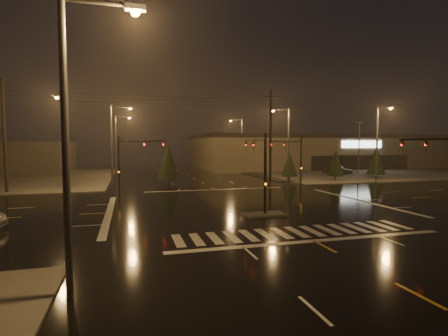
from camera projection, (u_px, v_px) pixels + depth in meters
The scene contains 26 objects.
ground at pixel (247, 206), 29.25m from camera, with size 140.00×140.00×0.00m, color black.
sidewalk_ne at pixel (345, 171), 66.03m from camera, with size 36.00×36.00×0.12m, color #4D4B45.
median_island at pixel (265, 214), 25.39m from camera, with size 3.00×1.60×0.15m, color #4D4B45.
crosswalk at pixel (297, 232), 20.59m from camera, with size 15.00×2.60×0.01m, color beige.
stop_bar_near at pixel (314, 241), 18.66m from camera, with size 16.00×0.50×0.01m, color beige.
stop_bar_far at pixel (215, 190), 39.83m from camera, with size 16.00×0.50×0.01m, color beige.
parking_lot at pixel (374, 172), 65.43m from camera, with size 50.00×24.00×0.08m, color black.
retail_building at pixel (323, 150), 82.47m from camera, with size 60.20×28.30×7.20m.
signal_mast_median at pixel (261, 163), 26.04m from camera, with size 0.25×4.59×6.00m.
signal_mast_ne at pixel (295, 156), 41.25m from camera, with size 4.84×1.86×6.00m.
signal_mast_nw at pixel (129, 158), 36.23m from camera, with size 4.84×1.86×6.00m.
signal_mast_se at pixel (448, 167), 22.32m from camera, with size 1.55×3.87×6.00m.
streetlight_0 at pixel (75, 125), 11.47m from camera, with size 2.77×0.32×10.00m.
streetlight_1 at pixel (114, 139), 43.22m from camera, with size 2.77×0.32×10.00m.
streetlight_2 at pixel (118, 141), 58.61m from camera, with size 2.77×0.32×10.00m.
streetlight_3 at pixel (287, 140), 47.20m from camera, with size 2.77×0.32×10.00m.
streetlight_4 at pixel (241, 141), 66.44m from camera, with size 2.77×0.32×10.00m.
streetlight_5 at pixel (62, 138), 35.39m from camera, with size 0.32×2.77×10.00m.
streetlight_6 at pixel (379, 139), 45.42m from camera, with size 0.32×2.77×10.00m.
utility_pole_0 at pixel (4, 135), 36.49m from camera, with size 2.20×0.32×12.00m.
utility_pole_1 at pixel (270, 137), 44.41m from camera, with size 2.20×0.32×12.00m.
conifer_0 at pixel (289, 164), 48.98m from camera, with size 2.19×2.19×4.12m.
conifer_1 at pixel (336, 163), 49.54m from camera, with size 2.39×2.39×4.44m.
conifer_2 at pixel (376, 160), 52.42m from camera, with size 2.69×2.69×4.91m.
conifer_3 at pixel (168, 161), 44.64m from camera, with size 2.94×2.94×5.30m.
car_parked at pixel (338, 169), 60.49m from camera, with size 1.96×4.88×1.66m, color black.
Camera 1 is at (-9.51, -27.42, 5.16)m, focal length 28.00 mm.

